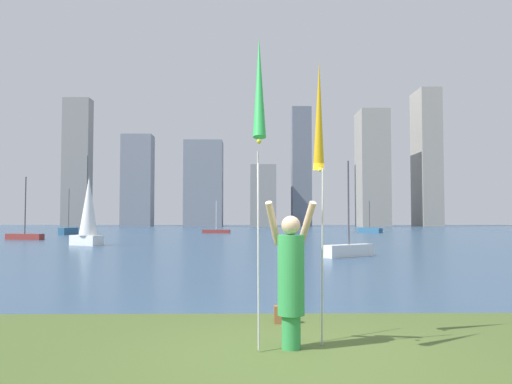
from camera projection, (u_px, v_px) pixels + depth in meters
The scene contains 18 objects.
ground at pixel (254, 234), 57.71m from camera, with size 120.00×138.00×0.12m.
person at pixel (291, 276), 7.00m from camera, with size 0.72×0.53×1.96m.
kite_flag_left at pixel (259, 93), 6.56m from camera, with size 0.16×1.17×4.03m.
kite_flag_right at pixel (319, 120), 7.46m from camera, with size 0.16×0.50×3.95m.
bag at pixel (282, 315), 8.64m from camera, with size 0.27×0.17×0.29m.
sailboat_0 at pixel (88, 213), 32.97m from camera, with size 2.35×1.99×5.66m.
sailboat_1 at pixel (68, 231), 54.55m from camera, with size 1.35×2.63×4.73m.
sailboat_2 at pixel (370, 230), 61.31m from camera, with size 2.52×2.93×3.70m.
sailboat_3 at pixel (349, 249), 23.23m from camera, with size 2.47×1.96×4.26m.
sailboat_4 at pixel (216, 231), 58.94m from camera, with size 3.16×0.97×3.63m.
sailboat_6 at pixel (25, 235), 41.55m from camera, with size 3.23×1.52×4.97m.
skyline_tower_0 at pixel (77, 162), 106.97m from camera, with size 5.31×3.55×25.96m.
skyline_tower_1 at pixel (138, 181), 108.61m from camera, with size 6.19×4.45×18.80m.
skyline_tower_2 at pixel (204, 184), 105.12m from camera, with size 7.54×5.91×16.99m.
skyline_tower_3 at pixel (263, 196), 104.63m from camera, with size 4.96×7.90×12.00m.
skyline_tower_4 at pixel (301, 167), 105.96m from camera, with size 3.84×4.05×23.90m.
skyline_tower_5 at pixel (372, 169), 105.36m from camera, with size 5.66×7.34×23.07m.
skyline_tower_6 at pixel (426, 158), 108.22m from camera, with size 4.21×7.88×27.87m.
Camera 1 is at (-0.62, -6.91, 1.73)m, focal length 36.99 mm.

